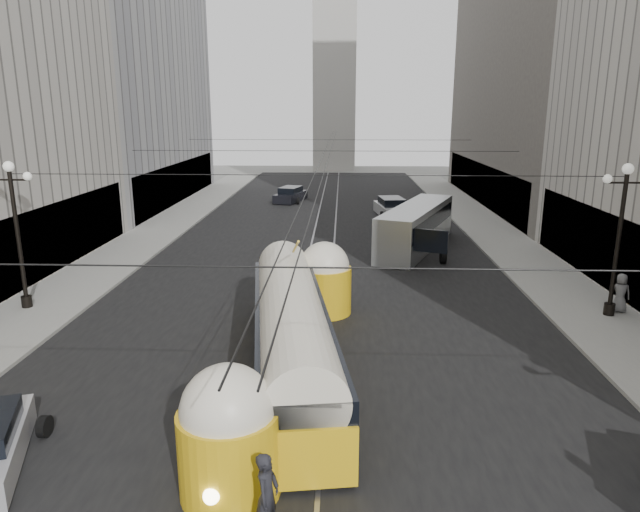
# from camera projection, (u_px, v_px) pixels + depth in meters

# --- Properties ---
(road) EXTENTS (20.00, 85.00, 0.02)m
(road) POSITION_uv_depth(u_px,v_px,m) (323.00, 240.00, 38.72)
(road) COLOR black
(road) RESTS_ON ground
(sidewalk_left) EXTENTS (4.00, 72.00, 0.15)m
(sidewalk_left) POSITION_uv_depth(u_px,v_px,m) (165.00, 227.00, 42.55)
(sidewalk_left) COLOR gray
(sidewalk_left) RESTS_ON ground
(sidewalk_right) EXTENTS (4.00, 72.00, 0.15)m
(sidewalk_right) POSITION_uv_depth(u_px,v_px,m) (489.00, 230.00, 41.64)
(sidewalk_right) COLOR gray
(sidewalk_right) RESTS_ON ground
(rail_left) EXTENTS (0.12, 85.00, 0.04)m
(rail_left) POSITION_uv_depth(u_px,v_px,m) (312.00, 240.00, 38.75)
(rail_left) COLOR gray
(rail_left) RESTS_ON ground
(rail_right) EXTENTS (0.12, 85.00, 0.04)m
(rail_right) POSITION_uv_depth(u_px,v_px,m) (334.00, 240.00, 38.70)
(rail_right) COLOR gray
(rail_right) RESTS_ON ground
(building_left_far) EXTENTS (12.60, 28.60, 28.60)m
(building_left_far) POSITION_uv_depth(u_px,v_px,m) (106.00, 44.00, 50.91)
(building_left_far) COLOR #999999
(building_left_far) RESTS_ON ground
(building_right_far) EXTENTS (12.60, 32.60, 32.60)m
(building_right_far) POSITION_uv_depth(u_px,v_px,m) (562.00, 17.00, 48.90)
(building_right_far) COLOR #514C47
(building_right_far) RESTS_ON ground
(distant_tower) EXTENTS (6.00, 6.00, 31.36)m
(distant_tower) POSITION_uv_depth(u_px,v_px,m) (335.00, 63.00, 80.96)
(distant_tower) COLOR #B2AFA8
(distant_tower) RESTS_ON ground
(lamppost_left_mid) EXTENTS (1.86, 0.44, 6.37)m
(lamppost_left_mid) POSITION_uv_depth(u_px,v_px,m) (17.00, 227.00, 24.24)
(lamppost_left_mid) COLOR black
(lamppost_left_mid) RESTS_ON sidewalk_left
(lamppost_right_mid) EXTENTS (1.86, 0.44, 6.37)m
(lamppost_right_mid) POSITION_uv_depth(u_px,v_px,m) (620.00, 232.00, 23.28)
(lamppost_right_mid) COLOR black
(lamppost_right_mid) RESTS_ON sidewalk_right
(catenary) EXTENTS (25.00, 72.00, 0.23)m
(catenary) POSITION_uv_depth(u_px,v_px,m) (325.00, 153.00, 36.28)
(catenary) COLOR black
(catenary) RESTS_ON ground
(streetcar) EXTENTS (4.10, 14.59, 3.20)m
(streetcar) POSITION_uv_depth(u_px,v_px,m) (291.00, 331.00, 18.63)
(streetcar) COLOR gold
(streetcar) RESTS_ON ground
(city_bus) EXTENTS (6.08, 11.21, 2.74)m
(city_bus) POSITION_uv_depth(u_px,v_px,m) (416.00, 225.00, 35.97)
(city_bus) COLOR #A9ADAF
(city_bus) RESTS_ON ground
(sedan_white_far) EXTENTS (2.73, 5.17, 1.56)m
(sedan_white_far) POSITION_uv_depth(u_px,v_px,m) (391.00, 208.00, 47.07)
(sedan_white_far) COLOR silver
(sedan_white_far) RESTS_ON ground
(sedan_dark_far) EXTENTS (3.05, 4.89, 1.44)m
(sedan_dark_far) POSITION_uv_depth(u_px,v_px,m) (291.00, 195.00, 54.55)
(sedan_dark_far) COLOR black
(sedan_dark_far) RESTS_ON ground
(pedestrian_crossing_a) EXTENTS (0.61, 0.78, 1.90)m
(pedestrian_crossing_a) POSITION_uv_depth(u_px,v_px,m) (267.00, 496.00, 11.62)
(pedestrian_crossing_a) COLOR black
(pedestrian_crossing_a) RESTS_ON ground
(pedestrian_sidewalk_right) EXTENTS (0.90, 0.64, 1.70)m
(pedestrian_sidewalk_right) POSITION_uv_depth(u_px,v_px,m) (620.00, 293.00, 24.31)
(pedestrian_sidewalk_right) COLOR slate
(pedestrian_sidewalk_right) RESTS_ON sidewalk_right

